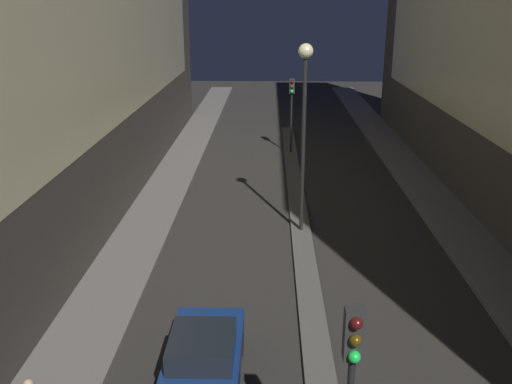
% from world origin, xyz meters
% --- Properties ---
extents(median_strip, '(0.82, 38.14, 0.12)m').
position_xyz_m(median_strip, '(0.00, 20.07, 0.06)').
color(median_strip, '#56544F').
rests_on(median_strip, ground).
extents(traffic_light_near, '(0.32, 0.42, 4.61)m').
position_xyz_m(traffic_light_near, '(0.00, 4.36, 3.50)').
color(traffic_light_near, black).
rests_on(traffic_light_near, median_strip).
extents(traffic_light_mid, '(0.32, 0.42, 4.61)m').
position_xyz_m(traffic_light_mid, '(0.00, 31.74, 3.50)').
color(traffic_light_mid, black).
rests_on(traffic_light_mid, median_strip).
extents(street_lamp, '(0.58, 0.58, 7.61)m').
position_xyz_m(street_lamp, '(0.00, 18.81, 5.61)').
color(street_lamp, black).
rests_on(street_lamp, median_strip).
extents(car_left_lane, '(1.85, 4.04, 1.57)m').
position_xyz_m(car_left_lane, '(-2.96, 8.69, 0.79)').
color(car_left_lane, navy).
rests_on(car_left_lane, ground).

